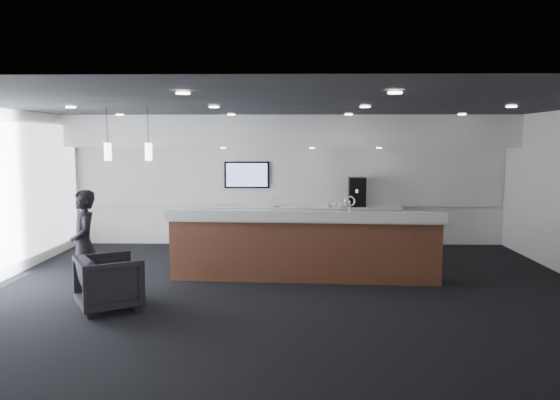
{
  "coord_description": "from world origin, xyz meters",
  "views": [
    {
      "loc": [
        0.03,
        -8.76,
        2.42
      ],
      "look_at": [
        -0.17,
        1.3,
        1.34
      ],
      "focal_mm": 35.0,
      "sensor_mm": 36.0,
      "label": 1
    }
  ],
  "objects_px": {
    "service_counter": "(304,247)",
    "lounge_guest": "(84,245)",
    "armchair": "(109,282)",
    "coffee_machine": "(357,192)"
  },
  "relations": [
    {
      "from": "coffee_machine",
      "to": "lounge_guest",
      "type": "xyz_separation_m",
      "value": [
        -4.69,
        -4.23,
        -0.44
      ]
    },
    {
      "from": "service_counter",
      "to": "lounge_guest",
      "type": "height_order",
      "value": "lounge_guest"
    },
    {
      "from": "armchair",
      "to": "lounge_guest",
      "type": "height_order",
      "value": "lounge_guest"
    },
    {
      "from": "service_counter",
      "to": "lounge_guest",
      "type": "bearing_deg",
      "value": -155.82
    },
    {
      "from": "coffee_machine",
      "to": "lounge_guest",
      "type": "distance_m",
      "value": 6.33
    },
    {
      "from": "service_counter",
      "to": "armchair",
      "type": "bearing_deg",
      "value": -144.17
    },
    {
      "from": "lounge_guest",
      "to": "coffee_machine",
      "type": "bearing_deg",
      "value": 104.29
    },
    {
      "from": "service_counter",
      "to": "lounge_guest",
      "type": "distance_m",
      "value": 3.65
    },
    {
      "from": "coffee_machine",
      "to": "armchair",
      "type": "height_order",
      "value": "coffee_machine"
    },
    {
      "from": "service_counter",
      "to": "lounge_guest",
      "type": "relative_size",
      "value": 2.83
    }
  ]
}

